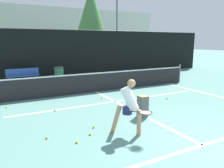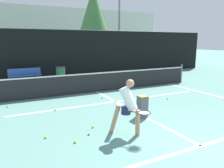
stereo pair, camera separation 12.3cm
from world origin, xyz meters
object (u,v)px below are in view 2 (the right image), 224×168
object	(u,v)px
player_practicing	(128,104)
ball_hopper	(142,106)
trash_bin	(61,74)
courtside_bench	(25,75)
parked_car	(77,65)

from	to	relation	value
player_practicing	ball_hopper	bearing A→B (deg)	84.93
ball_hopper	trash_bin	world-z (taller)	trash_bin
player_practicing	courtside_bench	xyz separation A→B (m)	(-1.66, 9.09, -0.34)
courtside_bench	parked_car	distance (m)	5.29
trash_bin	parked_car	distance (m)	4.11
player_practicing	ball_hopper	xyz separation A→B (m)	(1.11, 0.94, -0.45)
courtside_bench	trash_bin	bearing A→B (deg)	-12.09
player_practicing	trash_bin	xyz separation A→B (m)	(0.39, 8.78, -0.38)
ball_hopper	trash_bin	distance (m)	7.88
player_practicing	parked_car	xyz separation A→B (m)	(2.59, 12.24, -0.24)
trash_bin	parked_car	bearing A→B (deg)	57.56
ball_hopper	parked_car	distance (m)	11.40
courtside_bench	parked_car	xyz separation A→B (m)	(4.25, 3.15, 0.11)
ball_hopper	trash_bin	xyz separation A→B (m)	(-0.72, 7.84, 0.07)
parked_car	player_practicing	bearing A→B (deg)	-101.96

